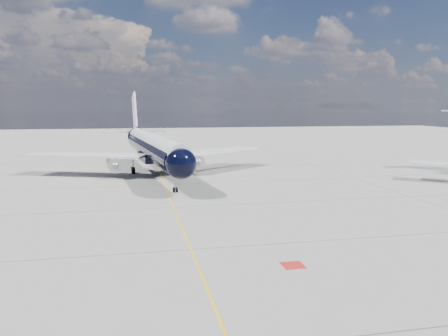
{
  "coord_description": "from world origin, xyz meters",
  "views": [
    {
      "loc": [
        -4.28,
        -38.73,
        11.5
      ],
      "look_at": [
        6.37,
        12.62,
        4.0
      ],
      "focal_mm": 35.0,
      "sensor_mm": 36.0,
      "label": 1
    }
  ],
  "objects": [
    {
      "name": "ground",
      "position": [
        0.0,
        30.0,
        0.0
      ],
      "size": [
        320.0,
        320.0,
        0.0
      ],
      "primitive_type": "plane",
      "color": "gray",
      "rests_on": "ground"
    },
    {
      "name": "main_airliner",
      "position": [
        -1.23,
        37.06,
        4.54
      ],
      "size": [
        41.29,
        50.57,
        14.62
      ],
      "rotation": [
        0.0,
        0.0,
        0.12
      ],
      "color": "black",
      "rests_on": "ground"
    },
    {
      "name": "taxiway_centerline",
      "position": [
        0.0,
        25.0,
        0.0
      ],
      "size": [
        0.16,
        160.0,
        0.01
      ],
      "primitive_type": "cube",
      "color": "#F1B60C",
      "rests_on": "ground"
    },
    {
      "name": "red_marking",
      "position": [
        6.8,
        -10.0,
        0.0
      ],
      "size": [
        1.6,
        1.6,
        0.01
      ],
      "primitive_type": "cube",
      "color": "maroon",
      "rests_on": "ground"
    }
  ]
}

